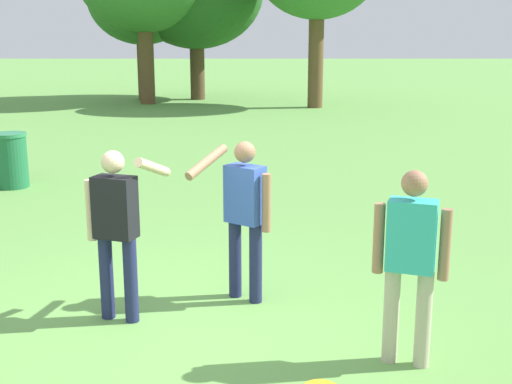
{
  "coord_description": "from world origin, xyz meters",
  "views": [
    {
      "loc": [
        0.83,
        -5.83,
        2.7
      ],
      "look_at": [
        0.8,
        1.27,
        1.0
      ],
      "focal_mm": 47.58,
      "sensor_mm": 36.0,
      "label": 1
    }
  ],
  "objects_px": {
    "person_catcher": "(119,222)",
    "person_bystander": "(247,209)",
    "person_thrower": "(413,256)",
    "trash_can_beside_table": "(14,160)"
  },
  "relations": [
    {
      "from": "person_catcher",
      "to": "person_bystander",
      "type": "distance_m",
      "value": 1.27
    },
    {
      "from": "person_catcher",
      "to": "person_bystander",
      "type": "height_order",
      "value": "same"
    },
    {
      "from": "person_thrower",
      "to": "person_catcher",
      "type": "bearing_deg",
      "value": 160.63
    },
    {
      "from": "person_thrower",
      "to": "person_catcher",
      "type": "distance_m",
      "value": 2.69
    },
    {
      "from": "trash_can_beside_table",
      "to": "person_bystander",
      "type": "bearing_deg",
      "value": -50.78
    },
    {
      "from": "person_bystander",
      "to": "person_catcher",
      "type": "bearing_deg",
      "value": -157.72
    },
    {
      "from": "person_thrower",
      "to": "trash_can_beside_table",
      "type": "height_order",
      "value": "person_thrower"
    },
    {
      "from": "person_catcher",
      "to": "trash_can_beside_table",
      "type": "relative_size",
      "value": 1.71
    },
    {
      "from": "person_thrower",
      "to": "trash_can_beside_table",
      "type": "relative_size",
      "value": 1.71
    },
    {
      "from": "person_catcher",
      "to": "trash_can_beside_table",
      "type": "xyz_separation_m",
      "value": [
        -2.99,
        5.59,
        -0.48
      ]
    }
  ]
}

